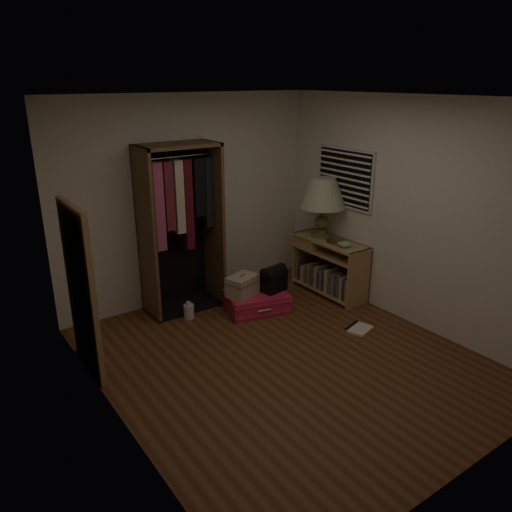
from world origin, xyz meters
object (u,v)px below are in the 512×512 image
console_bookshelf (327,265)px  white_jug (189,311)px  train_case (242,286)px  black_bag (274,278)px  open_wardrobe (180,214)px  floor_mirror (81,291)px  table_lamp (323,194)px  pink_suitcase (257,301)px

console_bookshelf → white_jug: (-1.91, 0.37, -0.30)m
train_case → white_jug: size_ratio=2.02×
black_bag → open_wardrobe: bearing=133.0°
black_bag → floor_mirror: bearing=173.3°
console_bookshelf → black_bag: 0.89m
table_lamp → white_jug: bearing=173.5°
open_wardrobe → floor_mirror: size_ratio=1.21×
pink_suitcase → train_case: size_ratio=1.98×
console_bookshelf → floor_mirror: bearing=-179.2°
open_wardrobe → black_bag: 1.39m
white_jug → console_bookshelf: bearing=-10.9°
open_wardrobe → floor_mirror: 1.69m
table_lamp → black_bag: bearing=-171.5°
open_wardrobe → black_bag: bearing=-38.9°
console_bookshelf → table_lamp: 0.95m
open_wardrobe → table_lamp: (1.78, -0.58, 0.12)m
table_lamp → train_case: bearing=-178.8°
open_wardrobe → white_jug: size_ratio=9.35×
floor_mirror → white_jug: floor_mirror is taller
console_bookshelf → pink_suitcase: console_bookshelf is taller
black_bag → white_jug: black_bag is taller
train_case → white_jug: bearing=140.1°
train_case → white_jug: 0.72m
table_lamp → white_jug: 2.29m
pink_suitcase → white_jug: pink_suitcase is taller
console_bookshelf → table_lamp: table_lamp is taller
console_bookshelf → black_bag: console_bookshelf is taller
pink_suitcase → console_bookshelf: bearing=10.5°
open_wardrobe → white_jug: (-0.13, -0.36, -1.11)m
floor_mirror → open_wardrobe: bearing=27.8°
pink_suitcase → black_bag: size_ratio=2.61×
console_bookshelf → pink_suitcase: (-1.10, 0.08, -0.28)m
pink_suitcase → train_case: train_case is taller
open_wardrobe → pink_suitcase: bearing=-44.2°
floor_mirror → pink_suitcase: (2.14, 0.12, -0.73)m
console_bookshelf → table_lamp: (0.00, 0.15, 0.94)m
floor_mirror → train_case: 2.02m
floor_mirror → white_jug: (1.33, 0.41, -0.76)m
console_bookshelf → white_jug: size_ratio=5.11×
black_bag → console_bookshelf: bearing=-9.2°
console_bookshelf → open_wardrobe: bearing=157.6°
open_wardrobe → train_case: 1.15m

